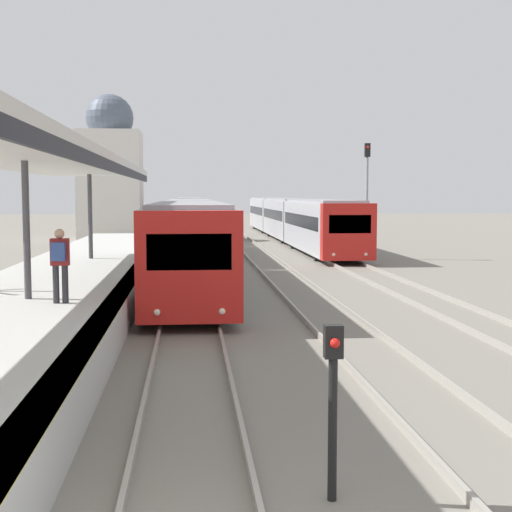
% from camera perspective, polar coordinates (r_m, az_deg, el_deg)
% --- Properties ---
extents(platform_canopy, '(4.00, 26.56, 3.40)m').
position_cam_1_polar(platform_canopy, '(17.29, -17.89, 7.52)').
color(platform_canopy, beige).
rests_on(platform_canopy, station_platform).
extents(person_on_platform, '(0.40, 0.40, 1.66)m').
position_cam_1_polar(person_on_platform, '(16.38, -15.43, -0.26)').
color(person_on_platform, '#2D2D33').
rests_on(person_on_platform, station_platform).
extents(train_near, '(2.58, 58.93, 3.08)m').
position_cam_1_polar(train_near, '(46.24, -5.34, 2.88)').
color(train_near, red).
rests_on(train_near, ground_plane).
extents(train_far, '(2.57, 40.22, 3.06)m').
position_cam_1_polar(train_far, '(53.10, 2.70, 3.14)').
color(train_far, red).
rests_on(train_far, ground_plane).
extents(signal_post_near, '(0.20, 0.21, 1.94)m').
position_cam_1_polar(signal_post_near, '(7.85, 6.18, -10.84)').
color(signal_post_near, black).
rests_on(signal_post_near, ground_plane).
extents(signal_mast_far, '(0.28, 0.29, 5.98)m').
position_cam_1_polar(signal_mast_far, '(37.44, 8.86, 5.40)').
color(signal_mast_far, gray).
rests_on(signal_mast_far, ground_plane).
extents(distant_domed_building, '(4.53, 4.53, 10.71)m').
position_cam_1_polar(distant_domed_building, '(54.16, -11.56, 6.60)').
color(distant_domed_building, silver).
rests_on(distant_domed_building, ground_plane).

